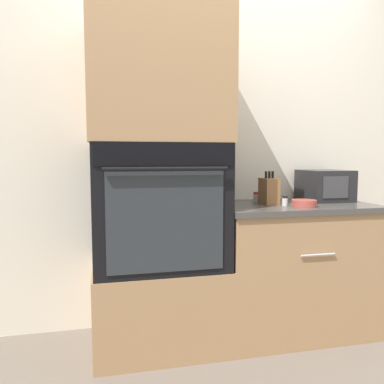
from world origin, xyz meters
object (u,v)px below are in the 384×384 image
Objects in this scene: knife_block at (269,191)px; microwave at (325,185)px; condiment_jar_mid at (273,192)px; condiment_jar_near at (257,197)px; condiment_jar_far at (285,201)px; bowl at (304,203)px; wall_oven at (159,205)px.

microwave is at bearing 13.32° from knife_block.
condiment_jar_near is at bearing -148.14° from condiment_jar_mid.
microwave is 0.45m from condiment_jar_far.
microwave is 2.13× the size of bowl.
bowl is at bearing -10.38° from wall_oven.
microwave reaches higher than condiment_jar_mid.
condiment_jar_mid is 1.77× the size of condiment_jar_far.
wall_oven is 0.91m from condiment_jar_mid.
condiment_jar_mid is at bearing 31.86° from condiment_jar_near.
bowl is at bearing -60.46° from condiment_jar_near.
wall_oven is 11.45× the size of condiment_jar_near.
condiment_jar_near is (0.70, 0.15, 0.01)m from wall_oven.
bowl is 2.26× the size of condiment_jar_near.
condiment_jar_far is at bearing -6.17° from wall_oven.
bowl is (-0.31, -0.27, -0.09)m from microwave.
knife_block is 0.17m from condiment_jar_near.
condiment_jar_mid reaches higher than condiment_jar_near.
wall_oven is 5.07× the size of bowl.
condiment_jar_near is 0.61× the size of condiment_jar_mid.
condiment_jar_far is at bearing -50.30° from knife_block.
microwave is 0.36m from condiment_jar_mid.
knife_block is 0.24m from bowl.
wall_oven reaches higher than condiment_jar_near.
wall_oven is 12.37× the size of condiment_jar_far.
microwave is 0.49m from knife_block.
condiment_jar_mid is (-0.32, 0.15, -0.05)m from microwave.
condiment_jar_near is at bearing 96.84° from knife_block.
microwave is at bearing -24.56° from condiment_jar_mid.
microwave is at bearing -5.07° from condiment_jar_near.
microwave is 0.42m from bowl.
condiment_jar_near is 0.20m from condiment_jar_mid.
knife_block is 0.30m from condiment_jar_mid.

